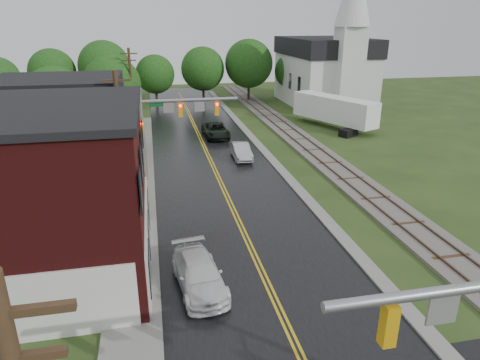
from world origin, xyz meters
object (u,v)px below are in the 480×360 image
object	(u,v)px
church	(327,65)
semi_trailer	(334,109)
utility_pole_b	(121,140)
pickup_white	(199,274)
tree_left_c	(57,99)
tree_left_e	(114,86)
suv_dark	(216,130)
sedan_silver	(241,151)
traffic_signal_far	(171,117)
utility_pole_c	(132,88)

from	to	relation	value
church	semi_trailer	xyz separation A→B (m)	(-4.30, -13.07, -3.69)
utility_pole_b	pickup_white	bearing A→B (deg)	-69.80
tree_left_c	tree_left_e	world-z (taller)	tree_left_e
utility_pole_b	tree_left_c	xyz separation A→B (m)	(-7.05, 17.90, -0.21)
tree_left_e	pickup_white	xyz separation A→B (m)	(5.65, -33.68, -4.10)
tree_left_e	suv_dark	distance (m)	13.15
utility_pole_b	suv_dark	size ratio (longest dim) A/B	1.69
suv_dark	sedan_silver	xyz separation A→B (m)	(1.10, -7.85, -0.05)
tree_left_c	church	bearing A→B (deg)	22.24
tree_left_c	suv_dark	distance (m)	16.00
traffic_signal_far	utility_pole_b	world-z (taller)	utility_pole_b
utility_pole_c	utility_pole_b	bearing A→B (deg)	-90.00
pickup_white	suv_dark	bearing A→B (deg)	73.07
utility_pole_b	pickup_white	xyz separation A→B (m)	(3.60, -9.79, -4.01)
church	tree_left_e	world-z (taller)	church
utility_pole_b	sedan_silver	size ratio (longest dim) A/B	2.15
utility_pole_b	utility_pole_c	xyz separation A→B (m)	(0.00, 22.00, 0.00)
semi_trailer	tree_left_e	bearing A→B (deg)	167.96
utility_pole_b	church	bearing A→B (deg)	49.82
utility_pole_b	tree_left_c	world-z (taller)	utility_pole_b
tree_left_e	pickup_white	distance (m)	34.40
utility_pole_c	church	bearing A→B (deg)	19.97
tree_left_c	tree_left_e	distance (m)	7.82
tree_left_e	semi_trailer	size ratio (longest dim) A/B	0.74
utility_pole_b	traffic_signal_far	bearing A→B (deg)	56.32
church	suv_dark	world-z (taller)	church
traffic_signal_far	suv_dark	xyz separation A→B (m)	(5.15, 12.15, -4.23)
tree_left_c	suv_dark	size ratio (longest dim) A/B	1.44
church	suv_dark	size ratio (longest dim) A/B	3.75
tree_left_e	utility_pole_b	bearing A→B (deg)	-85.10
traffic_signal_far	pickup_white	size ratio (longest dim) A/B	1.50
church	sedan_silver	world-z (taller)	church
tree_left_c	semi_trailer	bearing A→B (deg)	1.48
church	pickup_white	world-z (taller)	church
semi_trailer	pickup_white	bearing A→B (deg)	-123.60
utility_pole_c	sedan_silver	size ratio (longest dim) A/B	2.15
suv_dark	semi_trailer	xyz separation A→B (m)	(14.02, 1.51, 1.40)
utility_pole_c	suv_dark	size ratio (longest dim) A/B	1.69
utility_pole_b	tree_left_e	size ratio (longest dim) A/B	1.10
church	pickup_white	size ratio (longest dim) A/B	4.09
suv_dark	church	bearing A→B (deg)	37.16
tree_left_e	pickup_white	world-z (taller)	tree_left_e
utility_pole_b	tree_left_c	bearing A→B (deg)	111.49
utility_pole_b	utility_pole_c	bearing A→B (deg)	90.00
suv_dark	tree_left_c	bearing A→B (deg)	175.87
suv_dark	tree_left_e	bearing A→B (deg)	145.97
sedan_silver	tree_left_c	bearing A→B (deg)	153.04
tree_left_e	semi_trailer	bearing A→B (deg)	-12.04
utility_pole_c	semi_trailer	distance (m)	22.89
sedan_silver	suv_dark	bearing A→B (deg)	98.39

